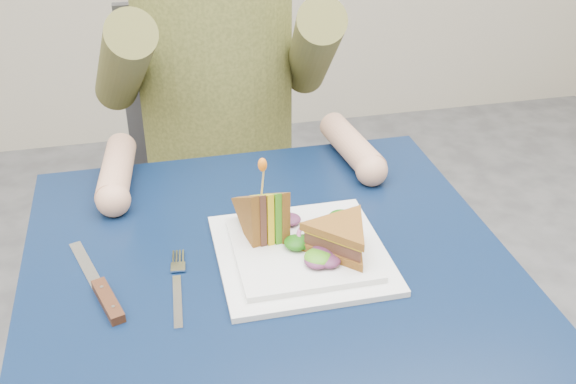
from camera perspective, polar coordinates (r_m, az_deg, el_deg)
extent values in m
cube|color=black|center=(1.05, -1.46, -6.85)|extent=(0.75, 0.75, 0.03)
cylinder|color=#595B5E|center=(1.53, -15.93, -11.87)|extent=(0.04, 0.04, 0.70)
cylinder|color=#595B5E|center=(1.59, 7.82, -8.69)|extent=(0.04, 0.04, 0.70)
cube|color=#47474C|center=(1.70, -5.53, -1.45)|extent=(0.42, 0.40, 0.04)
cube|color=#47474C|center=(1.75, -6.78, 8.62)|extent=(0.42, 0.03, 0.46)
cylinder|color=#47474C|center=(1.70, -10.43, -11.89)|extent=(0.02, 0.02, 0.43)
cylinder|color=#47474C|center=(1.73, 1.67, -10.27)|extent=(0.02, 0.02, 0.43)
cylinder|color=#47474C|center=(1.97, -11.10, -5.25)|extent=(0.02, 0.02, 0.43)
cylinder|color=#47474C|center=(1.99, -0.75, -3.98)|extent=(0.02, 0.02, 0.43)
cylinder|color=brown|center=(1.50, -6.23, 11.80)|extent=(0.34, 0.34, 0.52)
cylinder|color=brown|center=(1.40, -13.82, 10.36)|extent=(0.15, 0.39, 0.31)
cylinder|color=tan|center=(1.27, -14.30, 1.77)|extent=(0.08, 0.20, 0.06)
sphere|color=tan|center=(1.19, -14.58, -0.65)|extent=(0.06, 0.06, 0.06)
cylinder|color=brown|center=(1.45, 2.06, 11.85)|extent=(0.15, 0.39, 0.31)
cylinder|color=tan|center=(1.33, 5.40, 3.93)|extent=(0.08, 0.20, 0.06)
sphere|color=tan|center=(1.25, 7.09, 1.83)|extent=(0.06, 0.06, 0.06)
cube|color=white|center=(1.05, 1.14, -5.27)|extent=(0.26, 0.26, 0.01)
cube|color=white|center=(1.05, 1.15, -4.83)|extent=(0.21, 0.21, 0.01)
cube|color=silver|center=(0.98, -9.33, -9.12)|extent=(0.02, 0.12, 0.00)
cube|color=silver|center=(1.04, -9.29, -6.29)|extent=(0.02, 0.02, 0.00)
cube|color=silver|center=(1.07, -9.68, -5.44)|extent=(0.01, 0.03, 0.00)
cube|color=silver|center=(1.06, -9.41, -5.42)|extent=(0.01, 0.03, 0.00)
cube|color=silver|center=(1.06, -9.14, -5.41)|extent=(0.01, 0.03, 0.00)
cube|color=silver|center=(1.06, -8.87, -5.39)|extent=(0.01, 0.03, 0.00)
cube|color=silver|center=(1.08, -16.69, -5.98)|extent=(0.06, 0.14, 0.00)
cube|color=black|center=(1.00, -14.99, -8.89)|extent=(0.05, 0.10, 0.01)
cylinder|color=silver|center=(1.01, -15.49, -7.79)|extent=(0.01, 0.01, 0.00)
cylinder|color=silver|center=(0.97, -14.58, -9.41)|extent=(0.01, 0.01, 0.00)
cylinder|color=tan|center=(1.02, -2.15, 0.95)|extent=(0.01, 0.01, 0.06)
ellipsoid|color=orange|center=(1.01, -2.18, 2.32)|extent=(0.01, 0.01, 0.02)
torus|color=#9E4C7A|center=(1.04, 1.89, -3.67)|extent=(0.04, 0.04, 0.02)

